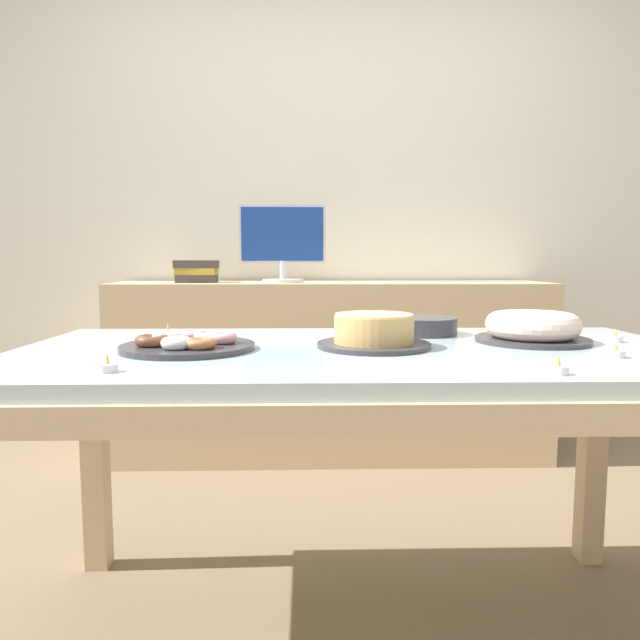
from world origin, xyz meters
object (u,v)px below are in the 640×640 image
(cake_chocolate_round, at_px, (374,332))
(tealight_near_front, at_px, (168,332))
(tealight_left_edge, at_px, (615,338))
(tealight_right_edge, at_px, (558,369))
(cake_golden_bundt, at_px, (532,328))
(pastry_platter, at_px, (187,344))
(book_stack, at_px, (197,271))
(tealight_centre, at_px, (107,367))
(plate_stack, at_px, (421,326))
(tealight_near_cakes, at_px, (616,353))
(computer_monitor, at_px, (282,244))

(cake_chocolate_round, xyz_separation_m, tealight_near_front, (-0.57, 0.24, -0.03))
(tealight_left_edge, bearing_deg, tealight_right_edge, -128.91)
(cake_golden_bundt, distance_m, pastry_platter, 0.90)
(book_stack, relative_size, pastry_platter, 0.74)
(cake_chocolate_round, distance_m, pastry_platter, 0.46)
(cake_chocolate_round, bearing_deg, tealight_centre, -151.30)
(cake_chocolate_round, bearing_deg, cake_golden_bundt, 10.55)
(plate_stack, xyz_separation_m, tealight_right_edge, (0.14, -0.60, -0.01))
(tealight_near_front, relative_size, tealight_near_cakes, 1.00)
(computer_monitor, relative_size, tealight_left_edge, 10.60)
(computer_monitor, bearing_deg, tealight_right_edge, -71.25)
(book_stack, bearing_deg, cake_chocolate_round, -63.44)
(cake_chocolate_round, relative_size, tealight_near_front, 7.11)
(pastry_platter, xyz_separation_m, tealight_right_edge, (0.77, -0.32, -0.00))
(book_stack, bearing_deg, computer_monitor, -0.19)
(cake_chocolate_round, relative_size, pastry_platter, 0.88)
(pastry_platter, bearing_deg, tealight_near_cakes, -7.73)
(plate_stack, height_order, tealight_near_cakes, plate_stack)
(book_stack, xyz_separation_m, tealight_near_front, (0.14, -1.17, -0.15))
(plate_stack, bearing_deg, tealight_near_cakes, -49.56)
(cake_golden_bundt, height_order, plate_stack, cake_golden_bundt)
(book_stack, relative_size, tealight_centre, 6.00)
(computer_monitor, distance_m, cake_golden_bundt, 1.53)
(tealight_near_cakes, bearing_deg, cake_golden_bundt, 110.82)
(plate_stack, xyz_separation_m, tealight_centre, (-0.73, -0.56, -0.01))
(computer_monitor, relative_size, plate_stack, 2.02)
(tealight_centre, distance_m, tealight_left_edge, 1.27)
(tealight_centre, bearing_deg, tealight_right_edge, -2.87)
(tealight_near_cakes, bearing_deg, cake_chocolate_round, 162.76)
(computer_monitor, distance_m, tealight_near_front, 1.24)
(pastry_platter, distance_m, tealight_left_edge, 1.12)
(cake_chocolate_round, relative_size, tealight_centre, 7.11)
(book_stack, distance_m, tealight_near_front, 1.19)
(pastry_platter, height_order, tealight_near_front, pastry_platter)
(tealight_centre, xyz_separation_m, tealight_near_front, (-0.01, 0.54, 0.00))
(tealight_near_cakes, bearing_deg, plate_stack, 130.44)
(cake_chocolate_round, height_order, tealight_left_edge, cake_chocolate_round)
(book_stack, height_order, pastry_platter, book_stack)
(book_stack, bearing_deg, tealight_centre, -85.07)
(tealight_centre, relative_size, tealight_left_edge, 1.00)
(cake_chocolate_round, distance_m, tealight_right_edge, 0.47)
(tealight_near_front, xyz_separation_m, tealight_left_edge, (1.22, -0.16, 0.00))
(tealight_left_edge, xyz_separation_m, tealight_right_edge, (-0.34, -0.42, 0.00))
(tealight_left_edge, xyz_separation_m, tealight_near_cakes, (-0.13, -0.24, 0.00))
(plate_stack, xyz_separation_m, tealight_near_front, (-0.74, -0.02, -0.01))
(tealight_centre, xyz_separation_m, tealight_right_edge, (0.87, -0.04, 0.00))
(tealight_left_edge, bearing_deg, cake_golden_bundt, 178.37)
(tealight_near_cakes, bearing_deg, computer_monitor, 117.26)
(pastry_platter, bearing_deg, computer_monitor, 83.05)
(tealight_centre, distance_m, tealight_near_front, 0.54)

